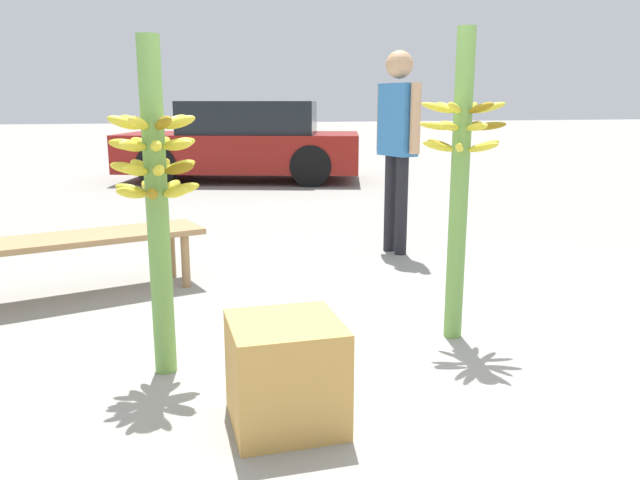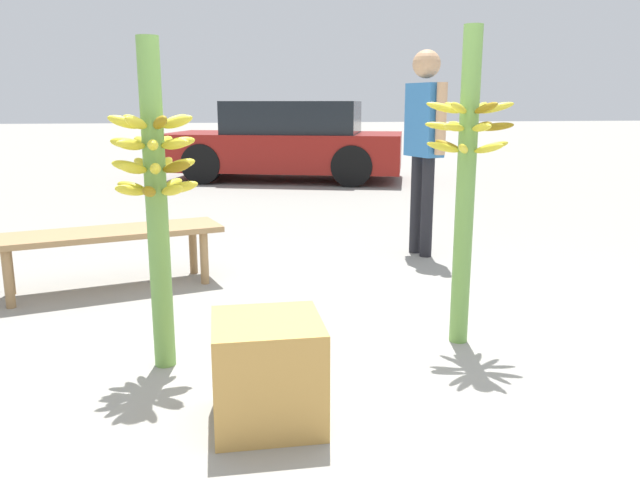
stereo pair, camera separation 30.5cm
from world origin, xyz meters
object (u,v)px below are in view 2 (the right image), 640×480
vendor_person (424,132)px  market_bench (107,238)px  banana_stalk_center (466,176)px  parked_car (287,142)px  produce_crate (268,371)px  banana_stalk_left (156,189)px

vendor_person → market_bench: size_ratio=1.06×
banana_stalk_center → market_bench: size_ratio=1.03×
market_bench → parked_car: 6.56m
banana_stalk_center → produce_crate: (-1.12, -0.72, -0.70)m
produce_crate → parked_car: bearing=82.9°
parked_car → produce_crate: parked_car is taller
parked_car → banana_stalk_center: bearing=-162.0°
vendor_person → produce_crate: vendor_person is taller
market_bench → banana_stalk_center: bearing=-49.4°
banana_stalk_left → vendor_person: size_ratio=0.93×
market_bench → produce_crate: produce_crate is taller
banana_stalk_center → market_bench: banana_stalk_center is taller
market_bench → produce_crate: size_ratio=3.68×
banana_stalk_center → parked_car: (-0.08, 7.60, -0.28)m
banana_stalk_left → produce_crate: bearing=-54.6°
parked_car → vendor_person: bearing=-157.3°
banana_stalk_center → parked_car: size_ratio=0.39×
vendor_person → produce_crate: 3.24m
market_bench → produce_crate: 2.29m
banana_stalk_left → produce_crate: banana_stalk_left is taller
banana_stalk_left → produce_crate: size_ratio=3.61×
vendor_person → parked_car: vendor_person is taller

